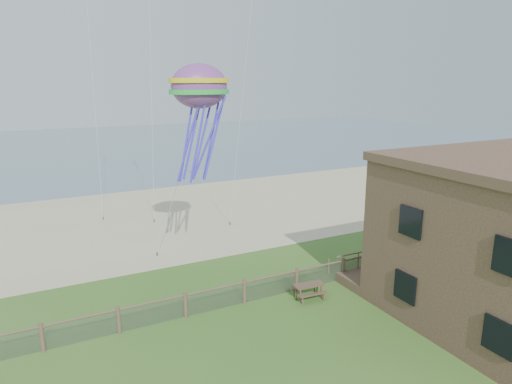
# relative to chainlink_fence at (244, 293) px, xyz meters

# --- Properties ---
(ground) EXTENTS (160.00, 160.00, 0.00)m
(ground) POSITION_rel_chainlink_fence_xyz_m (0.00, -6.00, -0.55)
(ground) COLOR #356121
(ground) RESTS_ON ground
(sand_beach) EXTENTS (72.00, 20.00, 0.02)m
(sand_beach) POSITION_rel_chainlink_fence_xyz_m (0.00, 16.00, -0.55)
(sand_beach) COLOR tan
(sand_beach) RESTS_ON ground
(ocean) EXTENTS (160.00, 68.00, 0.02)m
(ocean) POSITION_rel_chainlink_fence_xyz_m (0.00, 60.00, -0.55)
(ocean) COLOR slate
(ocean) RESTS_ON ground
(chainlink_fence) EXTENTS (36.20, 0.20, 1.25)m
(chainlink_fence) POSITION_rel_chainlink_fence_xyz_m (0.00, 0.00, 0.00)
(chainlink_fence) COLOR brown
(chainlink_fence) RESTS_ON ground
(motel_deck) EXTENTS (15.00, 2.00, 0.50)m
(motel_deck) POSITION_rel_chainlink_fence_xyz_m (13.00, -1.00, -0.30)
(motel_deck) COLOR brown
(motel_deck) RESTS_ON ground
(picnic_table) EXTENTS (1.63, 1.29, 0.65)m
(picnic_table) POSITION_rel_chainlink_fence_xyz_m (3.10, -1.00, -0.22)
(picnic_table) COLOR brown
(picnic_table) RESTS_ON ground
(octopus_kite) EXTENTS (3.96, 3.45, 6.82)m
(octopus_kite) POSITION_rel_chainlink_fence_xyz_m (-0.17, 5.06, 8.03)
(octopus_kite) COLOR red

